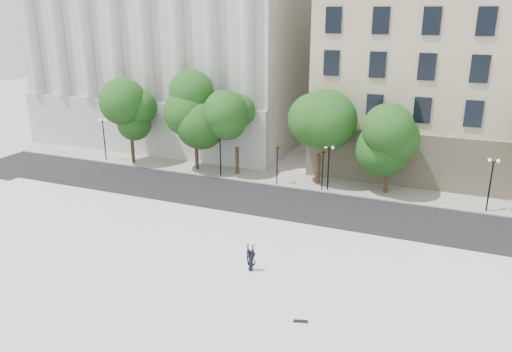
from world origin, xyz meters
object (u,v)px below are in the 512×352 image
object	(u,v)px
person_lying	(251,267)
skateboard	(301,321)
traffic_light_east	(323,151)
traffic_light_west	(277,146)

from	to	relation	value
person_lying	skateboard	world-z (taller)	person_lying
traffic_light_east	skateboard	distance (m)	20.50
traffic_light_west	traffic_light_east	xyz separation A→B (m)	(4.19, 0.00, 0.03)
traffic_light_west	skateboard	xyz separation A→B (m)	(8.46, -19.79, -3.16)
traffic_light_east	skateboard	xyz separation A→B (m)	(4.27, -19.79, -3.19)
traffic_light_west	skateboard	bearing A→B (deg)	-66.86
traffic_light_east	person_lying	xyz separation A→B (m)	(0.00, -16.00, -3.00)
traffic_light_west	skateboard	size ratio (longest dim) A/B	5.70
person_lying	skateboard	bearing A→B (deg)	-44.73
person_lying	traffic_light_west	bearing A→B (deg)	101.54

